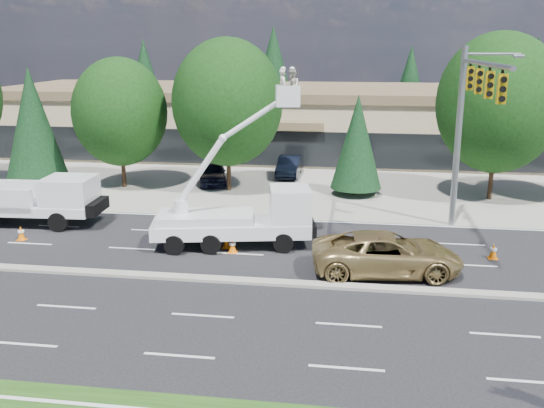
% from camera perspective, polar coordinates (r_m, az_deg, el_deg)
% --- Properties ---
extents(ground, '(140.00, 140.00, 0.00)m').
position_cam_1_polar(ground, '(24.20, -4.61, -7.23)').
color(ground, black).
rests_on(ground, ground).
extents(concrete_apron, '(140.00, 22.00, 0.01)m').
position_cam_1_polar(concrete_apron, '(43.12, 1.26, 2.72)').
color(concrete_apron, gray).
rests_on(concrete_apron, ground).
extents(road_median, '(120.00, 0.55, 0.12)m').
position_cam_1_polar(road_median, '(24.18, -4.62, -7.10)').
color(road_median, gray).
rests_on(road_median, ground).
extents(strip_mall, '(50.40, 15.40, 5.50)m').
position_cam_1_polar(strip_mall, '(52.44, 2.63, 8.02)').
color(strip_mall, '#C4B186').
rests_on(strip_mall, ground).
extents(tree_front_b, '(3.91, 3.91, 7.70)m').
position_cam_1_polar(tree_front_b, '(42.75, -21.59, 7.19)').
color(tree_front_b, '#332114').
rests_on(tree_front_b, ground).
extents(tree_front_c, '(5.99, 5.99, 8.31)m').
position_cam_1_polar(tree_front_c, '(40.04, -14.13, 8.39)').
color(tree_front_c, '#332114').
rests_on(tree_front_c, ground).
extents(tree_front_d, '(6.85, 6.85, 9.51)m').
position_cam_1_polar(tree_front_d, '(37.88, -4.21, 9.51)').
color(tree_front_d, '#332114').
rests_on(tree_front_d, ground).
extents(tree_front_e, '(3.13, 3.13, 6.16)m').
position_cam_1_polar(tree_front_e, '(37.29, 8.02, 5.82)').
color(tree_front_e, '#332114').
rests_on(tree_front_e, ground).
extents(tree_front_f, '(7.08, 7.08, 9.83)m').
position_cam_1_polar(tree_front_f, '(37.81, 20.51, 8.90)').
color(tree_front_f, '#332114').
rests_on(tree_front_f, ground).
extents(tree_back_a, '(4.85, 4.85, 9.56)m').
position_cam_1_polar(tree_back_a, '(68.01, -11.86, 11.25)').
color(tree_back_a, '#332114').
rests_on(tree_back_a, ground).
extents(tree_back_b, '(5.53, 5.53, 10.90)m').
position_cam_1_polar(tree_back_b, '(64.56, 0.14, 12.01)').
color(tree_back_b, '#332114').
rests_on(tree_back_b, ground).
extents(tree_back_c, '(4.51, 4.51, 8.90)m').
position_cam_1_polar(tree_back_c, '(64.17, 12.83, 10.67)').
color(tree_back_c, '#332114').
rests_on(tree_back_c, ground).
extents(tree_back_d, '(4.98, 4.98, 9.81)m').
position_cam_1_polar(tree_back_d, '(66.14, 23.44, 10.38)').
color(tree_back_d, '#332114').
rests_on(tree_back_d, ground).
extents(signal_mast, '(2.76, 10.16, 9.00)m').
position_cam_1_polar(signal_mast, '(29.45, 18.00, 8.25)').
color(signal_mast, gray).
rests_on(signal_mast, ground).
extents(utility_pickup, '(6.70, 2.89, 2.52)m').
position_cam_1_polar(utility_pickup, '(33.35, -20.93, -0.09)').
color(utility_pickup, white).
rests_on(utility_pickup, ground).
extents(bucket_truck, '(7.64, 3.54, 8.12)m').
position_cam_1_polar(bucket_truck, '(27.64, -2.30, -0.53)').
color(bucket_truck, white).
rests_on(bucket_truck, ground).
extents(traffic_cone_a, '(0.40, 0.40, 0.70)m').
position_cam_1_polar(traffic_cone_a, '(31.26, -22.54, -2.54)').
color(traffic_cone_a, orange).
rests_on(traffic_cone_a, ground).
extents(traffic_cone_b, '(0.40, 0.40, 0.70)m').
position_cam_1_polar(traffic_cone_b, '(27.85, -4.29, -3.47)').
color(traffic_cone_b, orange).
rests_on(traffic_cone_b, ground).
extents(traffic_cone_c, '(0.40, 0.40, 0.70)m').
position_cam_1_polar(traffic_cone_c, '(27.21, -3.74, -3.91)').
color(traffic_cone_c, orange).
rests_on(traffic_cone_c, ground).
extents(traffic_cone_d, '(0.40, 0.40, 0.70)m').
position_cam_1_polar(traffic_cone_d, '(27.30, 11.86, -4.14)').
color(traffic_cone_d, orange).
rests_on(traffic_cone_d, ground).
extents(traffic_cone_e, '(0.40, 0.40, 0.70)m').
position_cam_1_polar(traffic_cone_e, '(28.13, 20.11, -4.19)').
color(traffic_cone_e, orange).
rests_on(traffic_cone_e, ground).
extents(minivan, '(6.34, 3.50, 1.68)m').
position_cam_1_polar(minivan, '(25.06, 10.75, -4.62)').
color(minivan, '#9A804A').
rests_on(minivan, ground).
extents(parked_car_west, '(2.82, 4.67, 1.49)m').
position_cam_1_polar(parked_car_west, '(40.66, -5.62, 2.97)').
color(parked_car_west, black).
rests_on(parked_car_west, ground).
extents(parked_car_east, '(1.52, 4.30, 1.41)m').
position_cam_1_polar(parked_car_east, '(42.74, 1.62, 3.57)').
color(parked_car_east, black).
rests_on(parked_car_east, ground).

